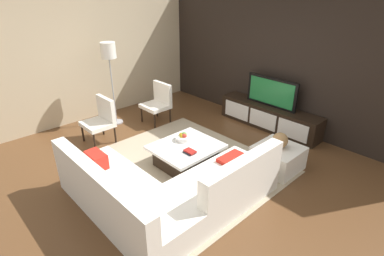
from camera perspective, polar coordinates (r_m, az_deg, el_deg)
The scene contains 15 objects.
ground_plane at distance 5.16m, azimuth -1.17°, elevation -7.75°, with size 14.00×14.00×0.00m, color brown.
feature_wall_back at distance 6.59m, azimuth 16.76°, elevation 11.98°, with size 6.40×0.12×2.80m, color black.
side_wall_left at distance 7.25m, azimuth -17.76°, elevation 13.02°, with size 0.12×5.20×2.80m, color #C6B28E.
area_rug at distance 5.22m, azimuth -1.91°, elevation -7.26°, with size 3.04×2.77×0.01m, color tan.
media_console at distance 6.69m, azimuth 14.18°, elevation 2.07°, with size 2.26×0.46×0.50m.
television at distance 6.50m, azimuth 14.70°, elevation 6.53°, with size 1.15×0.06×0.60m.
sectional_couch at distance 4.24m, azimuth -5.25°, elevation -11.69°, with size 2.29×2.37×0.81m.
coffee_table at distance 5.17m, azimuth -1.11°, elevation -5.03°, with size 0.94×1.07×0.38m.
accent_chair_near at distance 6.11m, azimuth -16.65°, elevation 1.90°, with size 0.56×0.51×0.87m.
floor_lamp at distance 6.58m, azimuth -15.32°, elevation 12.83°, with size 0.30×0.30×1.76m.
ottoman at distance 5.29m, azimuth 15.74°, elevation -5.39°, with size 0.70×0.70×0.40m, color white.
fruit_bowl at distance 5.24m, azimuth -1.65°, elevation -1.75°, with size 0.28×0.28×0.14m.
accent_chair_far at distance 6.76m, azimuth -6.28°, elevation 5.17°, with size 0.56×0.51×0.87m.
decorative_ball at distance 5.13m, azimuth 16.17°, elevation -2.23°, with size 0.26×0.26×0.26m, color #997247.
book_stack at distance 4.86m, azimuth -0.41°, elevation -4.46°, with size 0.19×0.15×0.05m.
Camera 1 is at (3.20, -2.88, 2.84)m, focal length 28.44 mm.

